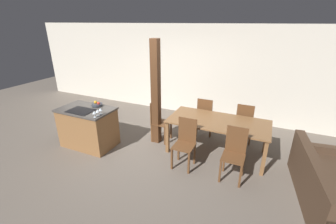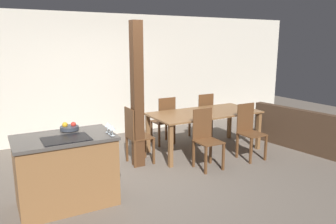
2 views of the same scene
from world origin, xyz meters
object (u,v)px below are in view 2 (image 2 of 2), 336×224
Objects in this scene: dining_chair_head_end at (136,135)px; couch at (308,133)px; fruit_bowl at (69,127)px; dining_chair_near_right at (249,130)px; dining_table at (204,116)px; dining_chair_far_left at (165,120)px; wine_glass_middle at (110,126)px; dining_chair_far_right at (203,115)px; dining_chair_near_left at (206,138)px; wine_glass_far at (108,125)px; timber_post at (137,96)px; wine_glass_near at (112,128)px; kitchen_island at (66,170)px.

couch is at bearing -103.12° from dining_chair_head_end.
dining_chair_near_right is (3.17, -0.06, -0.45)m from fruit_bowl.
dining_chair_far_left is at bearing 123.19° from dining_table.
dining_chair_far_right is (2.75, 1.86, -0.52)m from wine_glass_middle.
fruit_bowl is 0.62m from wine_glass_middle.
dining_table is (2.28, 1.13, -0.35)m from wine_glass_middle.
dining_chair_near_left is 1.00× the size of dining_chair_near_right.
dining_chair_far_right is at bearing -69.15° from dining_chair_head_end.
fruit_bowl is 0.11× the size of dining_table.
dining_chair_far_right is (2.75, 1.77, -0.52)m from wine_glass_far.
dining_chair_near_left is 1.74m from dining_chair_far_right.
dining_chair_near_right is 0.41× the size of timber_post.
dining_chair_far_left is (1.80, 1.95, -0.52)m from wine_glass_near.
dining_chair_far_left is (-0.00, 1.46, 0.00)m from dining_chair_near_left.
wine_glass_far reaches higher than couch.
dining_chair_far_right reaches higher than dining_table.
dining_chair_near_right is (2.75, 0.40, -0.52)m from wine_glass_middle.
wine_glass_middle is 0.09m from wine_glass_far.
kitchen_island is at bearing 158.02° from wine_glass_middle.
dining_chair_near_right is 1.00× the size of dining_chair_far_right.
wine_glass_far is 2.57m from dining_chair_far_left.
dining_chair_head_end is at bearing 20.85° from dining_chair_far_right.
fruit_bowl is 0.24× the size of dining_chair_near_left.
wine_glass_middle reaches higher than dining_chair_near_left.
dining_chair_far_right reaches higher than kitchen_island.
dining_chair_far_right is (0.48, 0.73, -0.17)m from dining_table.
dining_table is (2.81, 0.91, 0.22)m from kitchen_island.
wine_glass_far is 1.43m from dining_chair_head_end.
dining_chair_near_left is (2.34, 0.18, 0.06)m from kitchen_island.
couch is at bearing 3.09° from wine_glass_far.
kitchen_island reaches higher than dining_table.
wine_glass_middle is at bearing 87.31° from couch.
kitchen_island is 8.97× the size of wine_glass_middle.
dining_chair_far_left is 1.21m from dining_chair_head_end.
kitchen_island is 1.24× the size of dining_chair_far_left.
timber_post reaches higher than dining_chair_near_right.
wine_glass_far reaches higher than dining_chair_head_end.
wine_glass_near is at bearing -151.76° from dining_table.
dining_chair_near_right is 1.46m from dining_chair_far_right.
wine_glass_near is 0.06× the size of dining_table.
dining_table is 1.45m from dining_chair_head_end.
dining_table is at bearing 24.48° from wine_glass_far.
kitchen_island is 2.97m from dining_table.
wine_glass_middle reaches higher than dining_chair_far_left.
wine_glass_middle is at bearing 34.04° from dining_chair_far_right.
dining_chair_near_right is at bearing -18.08° from timber_post.
couch is 3.65m from timber_post.
couch is at bearing 148.34° from dining_chair_far_left.
timber_post reaches higher than wine_glass_middle.
timber_post reaches higher than dining_chair_far_right.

